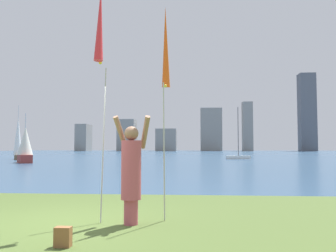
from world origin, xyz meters
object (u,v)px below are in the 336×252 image
(kite_flag_left, at_px, (100,28))
(sailboat_5, at_px, (18,138))
(sailboat_0, at_px, (25,146))
(kite_flag_right, at_px, (166,51))
(bag, at_px, (63,237))
(sailboat_2, at_px, (238,156))
(person, at_px, (131,170))

(kite_flag_left, bearing_deg, sailboat_5, 119.61)
(kite_flag_left, bearing_deg, sailboat_0, 119.03)
(kite_flag_right, bearing_deg, bag, -121.75)
(sailboat_0, bearing_deg, kite_flag_right, -58.05)
(sailboat_0, height_order, sailboat_5, sailboat_5)
(bag, relative_size, sailboat_2, 0.05)
(person, distance_m, sailboat_0, 25.97)
(kite_flag_right, bearing_deg, sailboat_0, 121.95)
(sailboat_0, bearing_deg, kite_flag_left, -60.97)
(kite_flag_left, bearing_deg, bag, -94.88)
(kite_flag_left, height_order, sailboat_0, kite_flag_left)
(sailboat_5, bearing_deg, bag, -61.61)
(kite_flag_right, height_order, sailboat_2, sailboat_2)
(bag, height_order, sailboat_5, sailboat_5)
(bag, xyz_separation_m, sailboat_2, (6.63, 34.03, 0.23))
(kite_flag_right, distance_m, bag, 3.89)
(kite_flag_left, xyz_separation_m, sailboat_0, (-12.52, 22.55, -2.09))
(kite_flag_left, bearing_deg, person, 11.38)
(sailboat_5, bearing_deg, kite_flag_left, -60.39)
(person, xyz_separation_m, bag, (-0.68, -1.44, -0.81))
(kite_flag_right, bearing_deg, sailboat_5, 121.82)
(sailboat_0, relative_size, sailboat_2, 0.73)
(person, distance_m, sailboat_2, 33.13)
(kite_flag_left, xyz_separation_m, kite_flag_right, (1.13, 0.68, -0.25))
(sailboat_2, height_order, sailboat_5, sailboat_5)
(bag, bearing_deg, kite_flag_right, 58.25)
(bag, xyz_separation_m, sailboat_5, (-16.78, 31.05, 2.14))
(sailboat_2, relative_size, sailboat_5, 0.99)
(person, xyz_separation_m, sailboat_2, (5.95, 32.59, -0.58))
(kite_flag_right, relative_size, bag, 15.16)
(bag, bearing_deg, kite_flag_left, 85.12)
(bag, distance_m, sailboat_0, 26.93)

